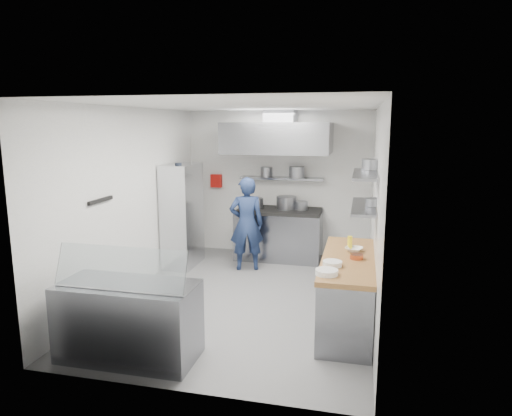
% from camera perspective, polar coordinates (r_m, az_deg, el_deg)
% --- Properties ---
extents(floor, '(5.00, 5.00, 0.00)m').
position_cam_1_polar(floor, '(6.94, -1.15, -11.10)').
color(floor, '#5D5D60').
rests_on(floor, ground).
extents(ceiling, '(5.00, 5.00, 0.00)m').
position_cam_1_polar(ceiling, '(6.45, -1.24, 12.68)').
color(ceiling, silver).
rests_on(ceiling, wall_back).
extents(wall_back, '(3.60, 2.80, 0.02)m').
position_cam_1_polar(wall_back, '(8.97, 2.77, 3.10)').
color(wall_back, white).
rests_on(wall_back, floor).
extents(wall_front, '(3.60, 2.80, 0.02)m').
position_cam_1_polar(wall_front, '(4.24, -9.64, -5.48)').
color(wall_front, white).
rests_on(wall_front, floor).
extents(wall_left, '(2.80, 5.00, 0.02)m').
position_cam_1_polar(wall_left, '(7.21, -15.20, 0.92)').
color(wall_left, white).
rests_on(wall_left, floor).
extents(wall_right, '(2.80, 5.00, 0.02)m').
position_cam_1_polar(wall_right, '(6.36, 14.73, -0.31)').
color(wall_right, white).
rests_on(wall_right, floor).
extents(gas_range, '(1.60, 0.80, 0.90)m').
position_cam_1_polar(gas_range, '(8.74, 2.89, -3.43)').
color(gas_range, gray).
rests_on(gas_range, floor).
extents(cooktop, '(1.57, 0.78, 0.06)m').
position_cam_1_polar(cooktop, '(8.64, 2.92, -0.34)').
color(cooktop, black).
rests_on(cooktop, gas_range).
extents(stock_pot_left, '(0.26, 0.26, 0.20)m').
position_cam_1_polar(stock_pot_left, '(8.67, 0.04, 0.59)').
color(stock_pot_left, slate).
rests_on(stock_pot_left, cooktop).
extents(stock_pot_mid, '(0.38, 0.38, 0.24)m').
position_cam_1_polar(stock_pot_mid, '(8.64, 3.82, 0.66)').
color(stock_pot_mid, slate).
rests_on(stock_pot_mid, cooktop).
extents(stock_pot_right, '(0.26, 0.26, 0.16)m').
position_cam_1_polar(stock_pot_right, '(8.59, 5.66, 0.31)').
color(stock_pot_right, slate).
rests_on(stock_pot_right, cooktop).
extents(over_range_shelf, '(1.60, 0.30, 0.04)m').
position_cam_1_polar(over_range_shelf, '(8.78, 3.23, 3.73)').
color(over_range_shelf, gray).
rests_on(over_range_shelf, wall_back).
extents(shelf_pot_a, '(0.23, 0.23, 0.18)m').
position_cam_1_polar(shelf_pot_a, '(8.96, 1.33, 4.59)').
color(shelf_pot_a, slate).
rests_on(shelf_pot_a, over_range_shelf).
extents(shelf_pot_b, '(0.29, 0.29, 0.22)m').
position_cam_1_polar(shelf_pot_b, '(8.61, 5.12, 4.44)').
color(shelf_pot_b, slate).
rests_on(shelf_pot_b, over_range_shelf).
extents(extractor_hood, '(1.90, 1.15, 0.55)m').
position_cam_1_polar(extractor_hood, '(8.31, 2.79, 8.75)').
color(extractor_hood, gray).
rests_on(extractor_hood, wall_back).
extents(hood_duct, '(0.55, 0.55, 0.24)m').
position_cam_1_polar(hood_duct, '(8.53, 3.09, 11.34)').
color(hood_duct, slate).
rests_on(hood_duct, extractor_hood).
extents(red_firebox, '(0.22, 0.10, 0.26)m').
position_cam_1_polar(red_firebox, '(9.21, -4.97, 3.40)').
color(red_firebox, '#B3120E').
rests_on(red_firebox, wall_back).
extents(chef, '(0.69, 0.56, 1.65)m').
position_cam_1_polar(chef, '(8.00, -1.19, -1.99)').
color(chef, '#1A284E').
rests_on(chef, floor).
extents(wire_rack, '(0.50, 0.90, 1.85)m').
position_cam_1_polar(wire_rack, '(8.33, -9.19, -0.91)').
color(wire_rack, silver).
rests_on(wire_rack, floor).
extents(rack_bin_a, '(0.15, 0.19, 0.17)m').
position_cam_1_polar(rack_bin_a, '(8.14, -9.81, -2.09)').
color(rack_bin_a, white).
rests_on(rack_bin_a, wire_rack).
extents(rack_bin_b, '(0.15, 0.20, 0.18)m').
position_cam_1_polar(rack_bin_b, '(8.45, -8.74, 1.85)').
color(rack_bin_b, yellow).
rests_on(rack_bin_b, wire_rack).
extents(rack_jar, '(0.12, 0.12, 0.18)m').
position_cam_1_polar(rack_jar, '(7.97, -9.67, 4.93)').
color(rack_jar, black).
rests_on(rack_jar, wire_rack).
extents(knife_strip, '(0.04, 0.55, 0.05)m').
position_cam_1_polar(knife_strip, '(6.40, -18.86, 0.91)').
color(knife_strip, black).
rests_on(knife_strip, wall_left).
extents(prep_counter_base, '(0.62, 2.00, 0.84)m').
position_cam_1_polar(prep_counter_base, '(6.04, 11.33, -10.41)').
color(prep_counter_base, gray).
rests_on(prep_counter_base, floor).
extents(prep_counter_top, '(0.65, 2.04, 0.06)m').
position_cam_1_polar(prep_counter_top, '(5.90, 11.49, -6.32)').
color(prep_counter_top, olive).
rests_on(prep_counter_top, prep_counter_base).
extents(plate_stack_a, '(0.25, 0.25, 0.06)m').
position_cam_1_polar(plate_stack_a, '(5.18, 8.83, -7.93)').
color(plate_stack_a, white).
rests_on(plate_stack_a, prep_counter_top).
extents(plate_stack_b, '(0.23, 0.23, 0.06)m').
position_cam_1_polar(plate_stack_b, '(5.49, 9.52, -6.86)').
color(plate_stack_b, white).
rests_on(plate_stack_b, prep_counter_top).
extents(copper_pan, '(0.16, 0.16, 0.06)m').
position_cam_1_polar(copper_pan, '(5.83, 12.44, -5.95)').
color(copper_pan, '#B45632').
rests_on(copper_pan, prep_counter_top).
extents(squeeze_bottle, '(0.06, 0.06, 0.18)m').
position_cam_1_polar(squeeze_bottle, '(6.23, 11.65, -4.28)').
color(squeeze_bottle, yellow).
rests_on(squeeze_bottle, prep_counter_top).
extents(mixing_bowl, '(0.27, 0.27, 0.05)m').
position_cam_1_polar(mixing_bowl, '(6.16, 12.14, -5.07)').
color(mixing_bowl, white).
rests_on(mixing_bowl, prep_counter_top).
extents(wall_shelf_lower, '(0.30, 1.30, 0.04)m').
position_cam_1_polar(wall_shelf_lower, '(6.04, 13.32, 0.16)').
color(wall_shelf_lower, gray).
rests_on(wall_shelf_lower, wall_right).
extents(wall_shelf_upper, '(0.30, 1.30, 0.04)m').
position_cam_1_polar(wall_shelf_upper, '(5.98, 13.49, 4.12)').
color(wall_shelf_upper, gray).
rests_on(wall_shelf_upper, wall_right).
extents(shelf_pot_c, '(0.20, 0.20, 0.10)m').
position_cam_1_polar(shelf_pot_c, '(5.99, 14.50, 0.71)').
color(shelf_pot_c, slate).
rests_on(shelf_pot_c, wall_shelf_lower).
extents(shelf_pot_d, '(0.27, 0.27, 0.14)m').
position_cam_1_polar(shelf_pot_d, '(6.42, 14.29, 5.32)').
color(shelf_pot_d, slate).
rests_on(shelf_pot_d, wall_shelf_upper).
extents(display_case, '(1.50, 0.70, 0.85)m').
position_cam_1_polar(display_case, '(5.34, -15.61, -13.43)').
color(display_case, gray).
rests_on(display_case, floor).
extents(display_glass, '(1.47, 0.19, 0.42)m').
position_cam_1_polar(display_glass, '(5.02, -16.63, -7.18)').
color(display_glass, silver).
rests_on(display_glass, display_case).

